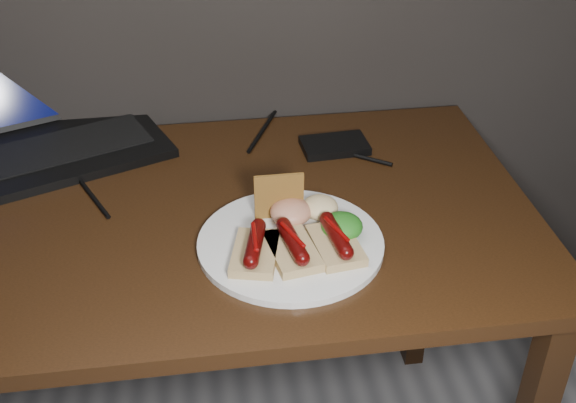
# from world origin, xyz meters

# --- Properties ---
(desk) EXTENTS (1.40, 0.70, 0.75)m
(desk) POSITION_xyz_m (0.00, 1.38, 0.66)
(desk) COLOR #311B0C
(desk) RESTS_ON ground
(laptop) EXTENTS (0.49, 0.46, 0.25)m
(laptop) POSITION_xyz_m (-0.19, 1.68, 0.80)
(laptop) COLOR black
(laptop) RESTS_ON desk
(hard_drive) EXTENTS (0.14, 0.09, 0.02)m
(hard_drive) POSITION_xyz_m (0.38, 1.57, 0.76)
(hard_drive) COLOR black
(hard_drive) RESTS_ON desk
(desk_cables) EXTENTS (1.04, 0.40, 0.01)m
(desk_cables) POSITION_xyz_m (-0.01, 1.54, 0.75)
(desk_cables) COLOR black
(desk_cables) RESTS_ON desk
(plate) EXTENTS (0.38, 0.38, 0.01)m
(plate) POSITION_xyz_m (0.25, 1.26, 0.76)
(plate) COLOR silver
(plate) RESTS_ON desk
(bread_sausage_left) EXTENTS (0.09, 0.13, 0.04)m
(bread_sausage_left) POSITION_xyz_m (0.18, 1.23, 0.78)
(bread_sausage_left) COLOR tan
(bread_sausage_left) RESTS_ON plate
(bread_sausage_center) EXTENTS (0.09, 0.13, 0.04)m
(bread_sausage_center) POSITION_xyz_m (0.24, 1.22, 0.78)
(bread_sausage_center) COLOR tan
(bread_sausage_center) RESTS_ON plate
(bread_sausage_right) EXTENTS (0.08, 0.12, 0.04)m
(bread_sausage_right) POSITION_xyz_m (0.32, 1.23, 0.78)
(bread_sausage_right) COLOR tan
(bread_sausage_right) RESTS_ON plate
(crispbread) EXTENTS (0.08, 0.01, 0.08)m
(crispbread) POSITION_xyz_m (0.24, 1.33, 0.80)
(crispbread) COLOR #A36D2C
(crispbread) RESTS_ON plate
(salad_greens) EXTENTS (0.07, 0.07, 0.04)m
(salad_greens) POSITION_xyz_m (0.33, 1.26, 0.78)
(salad_greens) COLOR #195110
(salad_greens) RESTS_ON plate
(salsa_mound) EXTENTS (0.07, 0.07, 0.04)m
(salsa_mound) POSITION_xyz_m (0.25, 1.32, 0.78)
(salsa_mound) COLOR #A31510
(salsa_mound) RESTS_ON plate
(coleslaw_mound) EXTENTS (0.06, 0.06, 0.04)m
(coleslaw_mound) POSITION_xyz_m (0.31, 1.33, 0.78)
(coleslaw_mound) COLOR beige
(coleslaw_mound) RESTS_ON plate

